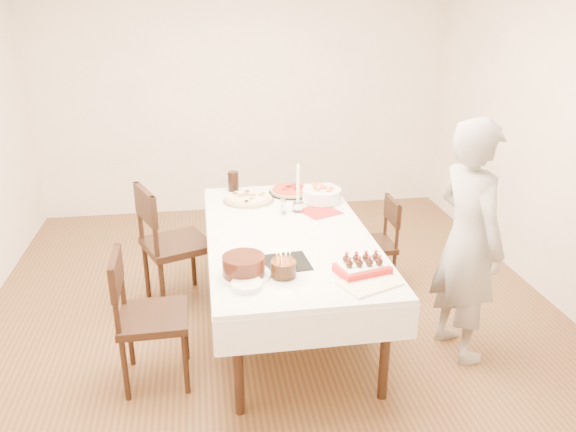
{
  "coord_description": "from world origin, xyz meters",
  "views": [
    {
      "loc": [
        -0.49,
        -3.71,
        2.32
      ],
      "look_at": [
        0.09,
        -0.06,
        0.87
      ],
      "focal_mm": 35.0,
      "sensor_mm": 36.0,
      "label": 1
    }
  ],
  "objects": [
    {
      "name": "shaker_pair",
      "position": [
        0.11,
        0.29,
        0.8
      ],
      "size": [
        0.11,
        0.11,
        0.11
      ],
      "primitive_type": null,
      "rotation": [
        0.0,
        0.0,
        0.31
      ],
      "color": "white",
      "rests_on": "dining_table"
    },
    {
      "name": "chair_left_savory",
      "position": [
        -0.73,
        0.39,
        0.51
      ],
      "size": [
        0.67,
        0.67,
        1.01
      ],
      "primitive_type": null,
      "rotation": [
        0.0,
        0.0,
        3.52
      ],
      "color": "black",
      "rests_on": "floor"
    },
    {
      "name": "pizza_white",
      "position": [
        -0.13,
        0.62,
        0.77
      ],
      "size": [
        0.49,
        0.49,
        0.04
      ],
      "primitive_type": "cylinder",
      "rotation": [
        0.0,
        0.0,
        -0.17
      ],
      "color": "beige",
      "rests_on": "dining_table"
    },
    {
      "name": "china_plate",
      "position": [
        -0.24,
        -0.63,
        0.75
      ],
      "size": [
        0.28,
        0.28,
        0.01
      ],
      "primitive_type": "cylinder",
      "rotation": [
        0.0,
        0.0,
        -0.31
      ],
      "color": "white",
      "rests_on": "dining_table"
    },
    {
      "name": "floor",
      "position": [
        0.0,
        0.0,
        0.0
      ],
      "size": [
        5.0,
        5.0,
        0.0
      ],
      "primitive_type": "plane",
      "color": "#51321B",
      "rests_on": "ground"
    },
    {
      "name": "box_lid",
      "position": [
        0.44,
        -0.91,
        0.75
      ],
      "size": [
        0.4,
        0.34,
        0.03
      ],
      "primitive_type": "cube",
      "rotation": [
        0.0,
        0.0,
        0.38
      ],
      "color": "beige",
      "rests_on": "dining_table"
    },
    {
      "name": "pasta_bowl",
      "position": [
        0.46,
        0.52,
        0.81
      ],
      "size": [
        0.38,
        0.38,
        0.1
      ],
      "primitive_type": "cylinder",
      "rotation": [
        0.0,
        0.0,
        -0.22
      ],
      "color": "white",
      "rests_on": "dining_table"
    },
    {
      "name": "wall_right",
      "position": [
        2.25,
        0.0,
        1.35
      ],
      "size": [
        0.04,
        5.0,
        2.7
      ],
      "primitive_type": "cube",
      "color": "#F8E6D0",
      "rests_on": "floor"
    },
    {
      "name": "person",
      "position": [
        1.2,
        -0.59,
        0.82
      ],
      "size": [
        0.51,
        0.67,
        1.65
      ],
      "primitive_type": "imported",
      "rotation": [
        0.0,
        0.0,
        1.77
      ],
      "color": "#9F9B96",
      "rests_on": "floor"
    },
    {
      "name": "cake_board",
      "position": [
        0.0,
        -0.56,
        0.75
      ],
      "size": [
        0.31,
        0.31,
        0.01
      ],
      "primitive_type": "cube",
      "rotation": [
        0.0,
        0.0,
        0.08
      ],
      "color": "black",
      "rests_on": "dining_table"
    },
    {
      "name": "pizza_pepperoni",
      "position": [
        0.24,
        0.77,
        0.77
      ],
      "size": [
        0.47,
        0.47,
        0.04
      ],
      "primitive_type": "cylinder",
      "rotation": [
        0.0,
        0.0,
        -0.3
      ],
      "color": "red",
      "rests_on": "dining_table"
    },
    {
      "name": "birthday_cake",
      "position": [
        -0.04,
        -0.73,
        0.84
      ],
      "size": [
        0.19,
        0.19,
        0.15
      ],
      "primitive_type": "cylinder",
      "rotation": [
        0.0,
        0.0,
        0.23
      ],
      "color": "#341C0E",
      "rests_on": "dining_table"
    },
    {
      "name": "chair_left_dessert",
      "position": [
        -0.84,
        -0.59,
        0.45
      ],
      "size": [
        0.47,
        0.47,
        0.9
      ],
      "primitive_type": null,
      "rotation": [
        0.0,
        0.0,
        3.16
      ],
      "color": "black",
      "rests_on": "floor"
    },
    {
      "name": "taper_candle",
      "position": [
        0.23,
        0.33,
        0.95
      ],
      "size": [
        0.1,
        0.1,
        0.39
      ],
      "primitive_type": "cylinder",
      "rotation": [
        0.0,
        0.0,
        -0.12
      ],
      "color": "white",
      "rests_on": "dining_table"
    },
    {
      "name": "dining_table",
      "position": [
        0.09,
        -0.06,
        0.38
      ],
      "size": [
        1.2,
        2.17,
        0.75
      ],
      "primitive_type": "cube",
      "rotation": [
        0.0,
        0.0,
        0.03
      ],
      "color": "white",
      "rests_on": "floor"
    },
    {
      "name": "red_placemat",
      "position": [
        0.4,
        0.3,
        0.75
      ],
      "size": [
        0.36,
        0.36,
        0.01
      ],
      "primitive_type": "cube",
      "rotation": [
        0.0,
        0.0,
        0.41
      ],
      "color": "#B21E1E",
      "rests_on": "dining_table"
    },
    {
      "name": "wall_back",
      "position": [
        0.0,
        2.5,
        1.35
      ],
      "size": [
        4.5,
        0.04,
        2.7
      ],
      "primitive_type": "cube",
      "color": "#F8E6D0",
      "rests_on": "floor"
    },
    {
      "name": "strawberry_box",
      "position": [
        0.43,
        -0.77,
        0.79
      ],
      "size": [
        0.35,
        0.27,
        0.08
      ],
      "primitive_type": null,
      "rotation": [
        0.0,
        0.0,
        0.24
      ],
      "color": "red",
      "rests_on": "dining_table"
    },
    {
      "name": "layer_cake",
      "position": [
        -0.28,
        -0.69,
        0.81
      ],
      "size": [
        0.38,
        0.38,
        0.13
      ],
      "primitive_type": "cylinder",
      "rotation": [
        0.0,
        0.0,
        0.18
      ],
      "color": "#38170E",
      "rests_on": "dining_table"
    },
    {
      "name": "plate_stack",
      "position": [
        -0.28,
        -0.85,
        0.77
      ],
      "size": [
        0.23,
        0.23,
        0.04
      ],
      "primitive_type": "cylinder",
      "rotation": [
        0.0,
        0.0,
        -0.3
      ],
      "color": "white",
      "rests_on": "dining_table"
    },
    {
      "name": "cola_glass",
      "position": [
        -0.23,
        0.92,
        0.84
      ],
      "size": [
        0.1,
        0.1,
        0.17
      ],
      "primitive_type": "cylinder",
      "rotation": [
        0.0,
        0.0,
        0.14
      ],
      "color": "black",
      "rests_on": "dining_table"
    },
    {
      "name": "wall_front",
      "position": [
        0.0,
        -2.5,
        1.35
      ],
      "size": [
        4.5,
        0.04,
        2.7
      ],
      "primitive_type": "cube",
      "color": "#F8E6D0",
      "rests_on": "floor"
    },
    {
      "name": "chair_right_savory",
      "position": [
        0.86,
        0.38,
        0.4
      ],
      "size": [
        0.41,
        0.41,
        0.79
      ],
      "primitive_type": null,
      "rotation": [
        0.0,
        0.0,
        -0.01
      ],
      "color": "black",
      "rests_on": "floor"
    }
  ]
}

